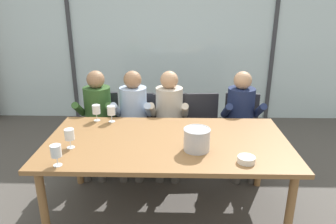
{
  "coord_description": "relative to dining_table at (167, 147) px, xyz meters",
  "views": [
    {
      "loc": [
        0.07,
        -2.64,
        2.0
      ],
      "look_at": [
        0.0,
        0.35,
        0.92
      ],
      "focal_mm": 33.71,
      "sensor_mm": 36.0,
      "label": 1
    }
  ],
  "objects": [
    {
      "name": "window_glass_panel",
      "position": [
        0.0,
        2.66,
        0.6
      ],
      "size": [
        7.42,
        0.03,
        2.6
      ],
      "primitive_type": "cube",
      "color": "silver",
      "rests_on": "ground"
    },
    {
      "name": "window_mullion_right",
      "position": [
        1.67,
        2.64,
        0.6
      ],
      "size": [
        0.06,
        0.06,
        2.6
      ],
      "primitive_type": "cube",
      "color": "#38383D",
      "rests_on": "ground"
    },
    {
      "name": "person_navy_polo",
      "position": [
        0.85,
        0.85,
        -0.01
      ],
      "size": [
        0.47,
        0.62,
        1.21
      ],
      "rotation": [
        0.0,
        0.0,
        0.04
      ],
      "color": "#192347",
      "rests_on": "ground"
    },
    {
      "name": "hillside_vineyard",
      "position": [
        0.0,
        6.43,
        0.34
      ],
      "size": [
        13.42,
        2.4,
        2.09
      ],
      "primitive_type": "cube",
      "color": "#568942",
      "rests_on": "ground"
    },
    {
      "name": "wine_glass_center_pour",
      "position": [
        -0.84,
        -0.17,
        0.18
      ],
      "size": [
        0.08,
        0.08,
        0.17
      ],
      "color": "silver",
      "rests_on": "dining_table"
    },
    {
      "name": "chair_left_of_center",
      "position": [
        -0.4,
        1.01,
        -0.18
      ],
      "size": [
        0.45,
        0.45,
        0.89
      ],
      "rotation": [
        0.0,
        0.0,
        -0.02
      ],
      "color": "#232328",
      "rests_on": "ground"
    },
    {
      "name": "chair_center",
      "position": [
        0.02,
        0.98,
        -0.18
      ],
      "size": [
        0.49,
        0.49,
        0.89
      ],
      "rotation": [
        0.0,
        0.0,
        0.13
      ],
      "color": "#232328",
      "rests_on": "ground"
    },
    {
      "name": "person_olive_shirt",
      "position": [
        -0.86,
        0.85,
        -0.01
      ],
      "size": [
        0.46,
        0.61,
        1.21
      ],
      "rotation": [
        0.0,
        0.0,
        0.0
      ],
      "color": "#2D5123",
      "rests_on": "ground"
    },
    {
      "name": "tasting_bowl",
      "position": [
        0.64,
        -0.4,
        0.09
      ],
      "size": [
        0.14,
        0.14,
        0.05
      ],
      "primitive_type": "cylinder",
      "color": "silver",
      "rests_on": "dining_table"
    },
    {
      "name": "window_mullion_left",
      "position": [
        -1.67,
        2.64,
        0.6
      ],
      "size": [
        0.06,
        0.06,
        2.6
      ],
      "primitive_type": "cube",
      "color": "#38383D",
      "rests_on": "ground"
    },
    {
      "name": "chair_right_of_center",
      "position": [
        0.41,
        1.0,
        -0.18
      ],
      "size": [
        0.47,
        0.47,
        0.89
      ],
      "rotation": [
        0.0,
        0.0,
        0.07
      ],
      "color": "#232328",
      "rests_on": "ground"
    },
    {
      "name": "wine_glass_by_left_taster",
      "position": [
        -0.84,
        -0.48,
        0.18
      ],
      "size": [
        0.08,
        0.08,
        0.17
      ],
      "color": "silver",
      "rests_on": "dining_table"
    },
    {
      "name": "person_pale_blue_shirt",
      "position": [
        -0.43,
        0.85,
        -0.01
      ],
      "size": [
        0.46,
        0.61,
        1.21
      ],
      "rotation": [
        0.0,
        0.0,
        0.0
      ],
      "color": "#9EB2D1",
      "rests_on": "ground"
    },
    {
      "name": "ground",
      "position": [
        0.0,
        1.0,
        -0.7
      ],
      "size": [
        14.0,
        14.0,
        0.0
      ],
      "primitive_type": "plane",
      "color": "#4C4742"
    },
    {
      "name": "ice_bucket_primary",
      "position": [
        0.26,
        -0.19,
        0.17
      ],
      "size": [
        0.23,
        0.23,
        0.2
      ],
      "color": "#B7B7BC",
      "rests_on": "dining_table"
    },
    {
      "name": "wine_glass_by_right_taster",
      "position": [
        -0.6,
        0.45,
        0.18
      ],
      "size": [
        0.08,
        0.08,
        0.17
      ],
      "color": "silver",
      "rests_on": "dining_table"
    },
    {
      "name": "chair_near_window_right",
      "position": [
        0.9,
        1.02,
        -0.18
      ],
      "size": [
        0.48,
        0.48,
        0.89
      ],
      "rotation": [
        0.0,
        0.0,
        -0.1
      ],
      "color": "#232328",
      "rests_on": "ground"
    },
    {
      "name": "wine_glass_near_bucket",
      "position": [
        -0.76,
        0.48,
        0.18
      ],
      "size": [
        0.08,
        0.08,
        0.17
      ],
      "color": "silver",
      "rests_on": "dining_table"
    },
    {
      "name": "chair_near_curtain",
      "position": [
        -0.85,
        1.01,
        -0.18
      ],
      "size": [
        0.49,
        0.49,
        0.89
      ],
      "rotation": [
        0.0,
        0.0,
        0.12
      ],
      "color": "#232328",
      "rests_on": "ground"
    },
    {
      "name": "person_beige_jumper",
      "position": [
        -0.0,
        0.85,
        -0.01
      ],
      "size": [
        0.47,
        0.62,
        1.21
      ],
      "rotation": [
        0.0,
        0.0,
        -0.02
      ],
      "color": "#B7AD9E",
      "rests_on": "ground"
    },
    {
      "name": "dining_table",
      "position": [
        0.0,
        0.0,
        0.0
      ],
      "size": [
        2.22,
        1.16,
        0.77
      ],
      "color": "olive",
      "rests_on": "ground"
    }
  ]
}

